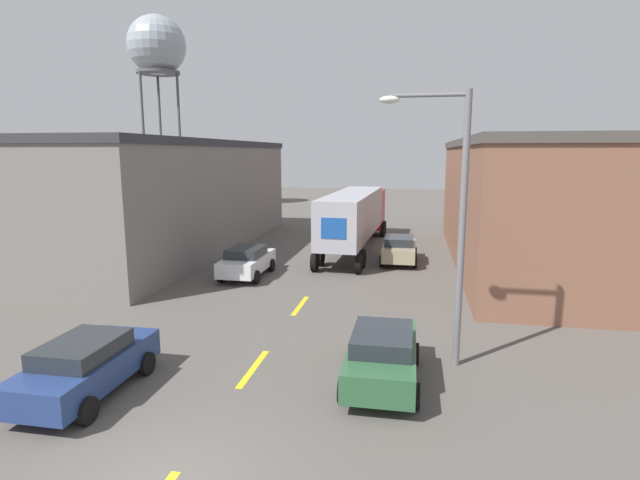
{
  "coord_description": "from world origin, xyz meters",
  "views": [
    {
      "loc": [
        4.43,
        -7.64,
        6.22
      ],
      "look_at": [
        0.57,
        12.98,
        2.53
      ],
      "focal_mm": 28.0,
      "sensor_mm": 36.0,
      "label": 1
    }
  ],
  "objects_px": {
    "semi_truck": "(356,214)",
    "parked_car_left_near": "(86,365)",
    "parked_car_right_near": "(382,354)",
    "parked_car_right_far": "(399,249)",
    "street_lamp": "(452,211)",
    "water_tower": "(157,47)",
    "parked_car_left_far": "(247,261)"
  },
  "relations": [
    {
      "from": "semi_truck",
      "to": "parked_car_left_near",
      "type": "distance_m",
      "value": 21.52
    },
    {
      "from": "parked_car_right_near",
      "to": "parked_car_left_near",
      "type": "height_order",
      "value": "same"
    },
    {
      "from": "parked_car_right_far",
      "to": "street_lamp",
      "type": "height_order",
      "value": "street_lamp"
    },
    {
      "from": "semi_truck",
      "to": "parked_car_left_near",
      "type": "xyz_separation_m",
      "value": [
        -4.61,
        -20.97,
        -1.52
      ]
    },
    {
      "from": "parked_car_right_near",
      "to": "street_lamp",
      "type": "relative_size",
      "value": 0.54
    },
    {
      "from": "parked_car_right_far",
      "to": "water_tower",
      "type": "distance_m",
      "value": 39.5
    },
    {
      "from": "parked_car_right_far",
      "to": "street_lamp",
      "type": "relative_size",
      "value": 0.54
    },
    {
      "from": "parked_car_right_far",
      "to": "water_tower",
      "type": "bearing_deg",
      "value": 138.52
    },
    {
      "from": "parked_car_left_far",
      "to": "water_tower",
      "type": "relative_size",
      "value": 0.21
    },
    {
      "from": "semi_truck",
      "to": "water_tower",
      "type": "bearing_deg",
      "value": 142.16
    },
    {
      "from": "semi_truck",
      "to": "parked_car_right_near",
      "type": "distance_m",
      "value": 19.13
    },
    {
      "from": "water_tower",
      "to": "street_lamp",
      "type": "xyz_separation_m",
      "value": [
        28.67,
        -37.59,
        -12.74
      ]
    },
    {
      "from": "parked_car_right_far",
      "to": "parked_car_left_near",
      "type": "xyz_separation_m",
      "value": [
        -7.48,
        -17.48,
        0.0
      ]
    },
    {
      "from": "parked_car_right_near",
      "to": "water_tower",
      "type": "distance_m",
      "value": 50.27
    },
    {
      "from": "parked_car_left_far",
      "to": "semi_truck",
      "type": "bearing_deg",
      "value": 60.72
    },
    {
      "from": "parked_car_right_far",
      "to": "parked_car_left_near",
      "type": "relative_size",
      "value": 1.0
    },
    {
      "from": "parked_car_left_near",
      "to": "street_lamp",
      "type": "distance_m",
      "value": 10.67
    },
    {
      "from": "semi_truck",
      "to": "street_lamp",
      "type": "distance_m",
      "value": 18.07
    },
    {
      "from": "parked_car_left_far",
      "to": "parked_car_right_near",
      "type": "bearing_deg",
      "value": -54.88
    },
    {
      "from": "semi_truck",
      "to": "parked_car_left_far",
      "type": "xyz_separation_m",
      "value": [
        -4.61,
        -8.22,
        -1.52
      ]
    },
    {
      "from": "semi_truck",
      "to": "parked_car_right_far",
      "type": "relative_size",
      "value": 3.5
    },
    {
      "from": "semi_truck",
      "to": "parked_car_left_near",
      "type": "relative_size",
      "value": 3.5
    },
    {
      "from": "parked_car_right_far",
      "to": "parked_car_left_near",
      "type": "distance_m",
      "value": 19.02
    },
    {
      "from": "street_lamp",
      "to": "water_tower",
      "type": "bearing_deg",
      "value": 127.33
    },
    {
      "from": "parked_car_right_near",
      "to": "parked_car_left_near",
      "type": "xyz_separation_m",
      "value": [
        -7.48,
        -2.11,
        0.0
      ]
    },
    {
      "from": "semi_truck",
      "to": "parked_car_right_far",
      "type": "height_order",
      "value": "semi_truck"
    },
    {
      "from": "semi_truck",
      "to": "parked_car_left_near",
      "type": "bearing_deg",
      "value": -100.03
    },
    {
      "from": "semi_truck",
      "to": "parked_car_left_far",
      "type": "relative_size",
      "value": 3.5
    },
    {
      "from": "parked_car_left_far",
      "to": "street_lamp",
      "type": "xyz_separation_m",
      "value": [
        9.27,
        -9.09,
        3.8
      ]
    },
    {
      "from": "parked_car_left_far",
      "to": "parked_car_right_far",
      "type": "bearing_deg",
      "value": 32.32
    },
    {
      "from": "parked_car_left_far",
      "to": "water_tower",
      "type": "xyz_separation_m",
      "value": [
        -19.39,
        28.5,
        16.54
      ]
    },
    {
      "from": "semi_truck",
      "to": "parked_car_left_near",
      "type": "height_order",
      "value": "semi_truck"
    }
  ]
}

